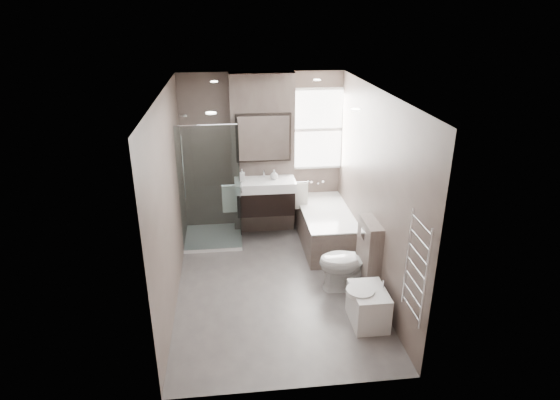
{
  "coord_description": "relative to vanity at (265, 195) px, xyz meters",
  "views": [
    {
      "loc": [
        -0.56,
        -5.44,
        3.52
      ],
      "look_at": [
        0.09,
        0.15,
        1.19
      ],
      "focal_mm": 30.0,
      "sensor_mm": 36.0,
      "label": 1
    }
  ],
  "objects": [
    {
      "name": "vanity",
      "position": [
        0.0,
        0.0,
        0.0
      ],
      "size": [
        0.95,
        0.47,
        0.66
      ],
      "color": "black",
      "rests_on": "vanity_pier"
    },
    {
      "name": "towel_radiator",
      "position": [
        1.25,
        -3.03,
        0.38
      ],
      "size": [
        0.03,
        0.49,
        1.1
      ],
      "color": "silver",
      "rests_on": "room"
    },
    {
      "name": "bathtub",
      "position": [
        0.92,
        -0.33,
        -0.43
      ],
      "size": [
        0.75,
        1.6,
        0.57
      ],
      "color": "brown",
      "rests_on": "ground"
    },
    {
      "name": "room",
      "position": [
        0.0,
        -1.43,
        0.56
      ],
      "size": [
        2.7,
        3.9,
        2.7
      ],
      "color": "#575250",
      "rests_on": "ground"
    },
    {
      "name": "towel_right",
      "position": [
        0.56,
        -0.02,
        -0.02
      ],
      "size": [
        0.24,
        0.06,
        0.44
      ],
      "primitive_type": "cube",
      "color": "white",
      "rests_on": "vanity_pier"
    },
    {
      "name": "bidet",
      "position": [
        1.01,
        -2.37,
        -0.51
      ],
      "size": [
        0.48,
        0.56,
        0.57
      ],
      "color": "white",
      "rests_on": "ground"
    },
    {
      "name": "shower_enclosure",
      "position": [
        -0.75,
        -0.08,
        -0.25
      ],
      "size": [
        0.9,
        0.9,
        2.0
      ],
      "color": "white",
      "rests_on": "ground"
    },
    {
      "name": "toilet",
      "position": [
        0.97,
        -1.62,
        -0.34
      ],
      "size": [
        0.81,
        0.49,
        0.8
      ],
      "primitive_type": "imported",
      "rotation": [
        0.0,
        0.0,
        -1.62
      ],
      "color": "white",
      "rests_on": "ground"
    },
    {
      "name": "soap_bottle_a",
      "position": [
        -0.35,
        0.05,
        0.35
      ],
      "size": [
        0.08,
        0.08,
        0.18
      ],
      "primitive_type": "imported",
      "color": "white",
      "rests_on": "vanity"
    },
    {
      "name": "towel_left",
      "position": [
        -0.56,
        -0.02,
        -0.02
      ],
      "size": [
        0.24,
        0.06,
        0.44
      ],
      "primitive_type": "cube",
      "color": "white",
      "rests_on": "vanity_pier"
    },
    {
      "name": "cistern_box",
      "position": [
        1.21,
        -1.68,
        -0.24
      ],
      "size": [
        0.19,
        0.55,
        1.0
      ],
      "color": "brown",
      "rests_on": "ground"
    },
    {
      "name": "mirror_cabinet",
      "position": [
        0.0,
        0.19,
        0.89
      ],
      "size": [
        0.86,
        0.08,
        0.76
      ],
      "color": "black",
      "rests_on": "vanity_pier"
    },
    {
      "name": "vanity_pier",
      "position": [
        0.0,
        0.35,
        0.56
      ],
      "size": [
        1.0,
        0.25,
        2.6
      ],
      "primitive_type": "cube",
      "color": "brown",
      "rests_on": "ground"
    },
    {
      "name": "soap_bottle_b",
      "position": [
        0.15,
        0.03,
        0.34
      ],
      "size": [
        0.12,
        0.12,
        0.16
      ],
      "primitive_type": "imported",
      "color": "white",
      "rests_on": "vanity"
    },
    {
      "name": "window",
      "position": [
        0.9,
        0.45,
        0.93
      ],
      "size": [
        0.98,
        0.06,
        1.33
      ],
      "color": "white",
      "rests_on": "room"
    }
  ]
}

